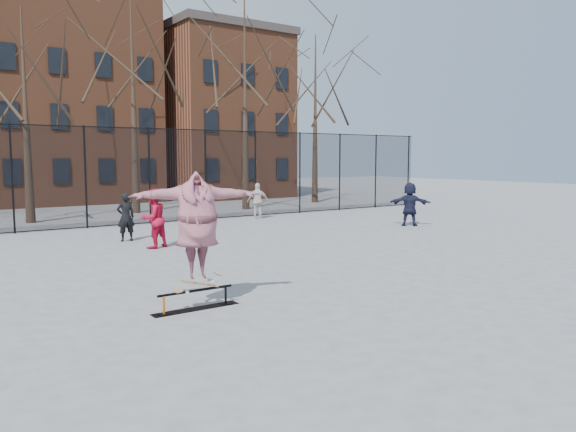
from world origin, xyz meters
TOP-DOWN VIEW (x-y plane):
  - ground at (0.00, 0.00)m, footprint 100.00×100.00m
  - skate_rail at (-3.20, -0.15)m, footprint 1.69×0.26m
  - skateboard at (-3.14, -0.15)m, footprint 0.83×0.20m
  - skater at (-3.14, -0.15)m, footprint 2.49×1.30m
  - bystander_black at (-1.33, 8.80)m, footprint 0.61×0.41m
  - bystander_red at (-1.13, 6.93)m, footprint 1.06×0.94m
  - bystander_white at (5.89, 12.00)m, footprint 1.02×0.80m
  - bystander_navy at (9.47, 6.19)m, footprint 1.46×1.60m
  - fence at (-0.01, 13.00)m, footprint 34.03×0.07m
  - tree_row at (-0.25, 17.15)m, footprint 33.66×7.46m
  - rowhouses at (0.72, 26.00)m, footprint 29.00×7.00m

SIDE VIEW (x-z plane):
  - ground at x=0.00m, z-range 0.00..0.00m
  - skate_rail at x=-3.20m, z-range -0.04..0.33m
  - skateboard at x=-3.14m, z-range 0.37..0.47m
  - bystander_white at x=5.89m, z-range 0.00..1.62m
  - bystander_black at x=-1.33m, z-range 0.00..1.62m
  - bystander_navy at x=9.47m, z-range 0.00..1.77m
  - bystander_red at x=-1.13m, z-range 0.00..1.83m
  - skater at x=-3.14m, z-range 0.47..2.42m
  - fence at x=-0.01m, z-range 0.05..4.05m
  - rowhouses at x=0.72m, z-range -0.44..12.56m
  - tree_row at x=-0.25m, z-range 2.02..12.69m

